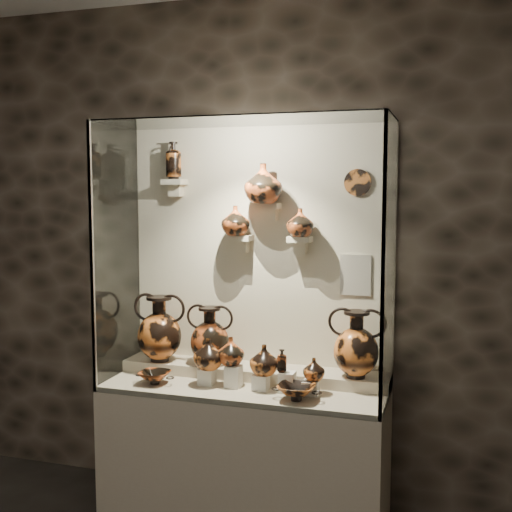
{
  "coord_description": "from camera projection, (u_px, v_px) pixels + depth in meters",
  "views": [
    {
      "loc": [
        1.19,
        -1.38,
        1.99
      ],
      "look_at": [
        0.06,
        2.23,
        1.61
      ],
      "focal_mm": 45.0,
      "sensor_mm": 36.0,
      "label": 1
    }
  ],
  "objects": [
    {
      "name": "pedestal_d",
      "position": [
        287.0,
        382.0,
        3.71
      ],
      "size": [
        0.09,
        0.09,
        0.12
      ],
      "primitive_type": "cube",
      "color": "silver",
      "rests_on": "front_tier"
    },
    {
      "name": "bracket_cc",
      "position": [
        300.0,
        239.0,
        3.91
      ],
      "size": [
        0.14,
        0.12,
        0.04
      ],
      "primitive_type": "cube",
      "color": "beige",
      "rests_on": "back_panel"
    },
    {
      "name": "jug_c",
      "position": [
        264.0,
        360.0,
        3.75
      ],
      "size": [
        0.18,
        0.18,
        0.18
      ],
      "primitive_type": "imported",
      "rotation": [
        0.0,
        0.0,
        -0.04
      ],
      "color": "#CF6927",
      "rests_on": "pedestal_c"
    },
    {
      "name": "glass_top",
      "position": [
        244.0,
        121.0,
        3.69
      ],
      "size": [
        1.7,
        0.6,
        0.01
      ],
      "primitive_type": "cube",
      "color": "white",
      "rests_on": "back_panel"
    },
    {
      "name": "pedestal_b",
      "position": [
        234.0,
        376.0,
        3.81
      ],
      "size": [
        0.09,
        0.09,
        0.13
      ],
      "primitive_type": "cube",
      "color": "silver",
      "rests_on": "front_tier"
    },
    {
      "name": "wall_back",
      "position": [
        260.0,
        253.0,
        4.08
      ],
      "size": [
        5.0,
        0.02,
        3.2
      ],
      "primitive_type": "cube",
      "color": "black",
      "rests_on": "ground"
    },
    {
      "name": "amphora_mid",
      "position": [
        210.0,
        335.0,
        4.04
      ],
      "size": [
        0.39,
        0.39,
        0.37
      ],
      "primitive_type": null,
      "rotation": [
        0.0,
        0.0,
        -0.43
      ],
      "color": "#AA481E",
      "rests_on": "rear_tier"
    },
    {
      "name": "glass_front",
      "position": [
        227.0,
        263.0,
        3.49
      ],
      "size": [
        1.7,
        0.01,
        1.6
      ],
      "primitive_type": "cube",
      "color": "white",
      "rests_on": "plinth"
    },
    {
      "name": "kylix_right",
      "position": [
        297.0,
        391.0,
        3.57
      ],
      "size": [
        0.34,
        0.32,
        0.11
      ],
      "primitive_type": null,
      "rotation": [
        0.0,
        0.0,
        -0.42
      ],
      "color": "#CF6927",
      "rests_on": "front_tier"
    },
    {
      "name": "bracket_cb",
      "position": [
        272.0,
        206.0,
        3.94
      ],
      "size": [
        0.1,
        0.12,
        0.04
      ],
      "primitive_type": "cube",
      "color": "beige",
      "rests_on": "back_panel"
    },
    {
      "name": "pedestal_e",
      "position": [
        311.0,
        388.0,
        3.67
      ],
      "size": [
        0.09,
        0.09,
        0.08
      ],
      "primitive_type": "cube",
      "color": "silver",
      "rests_on": "front_tier"
    },
    {
      "name": "info_placard",
      "position": [
        356.0,
        275.0,
        3.88
      ],
      "size": [
        0.19,
        0.01,
        0.25
      ],
      "primitive_type": "cube",
      "color": "beige",
      "rests_on": "back_panel"
    },
    {
      "name": "jug_a",
      "position": [
        209.0,
        354.0,
        3.83
      ],
      "size": [
        0.23,
        0.23,
        0.19
      ],
      "primitive_type": "imported",
      "rotation": [
        0.0,
        0.0,
        -0.37
      ],
      "color": "#CF6927",
      "rests_on": "pedestal_a"
    },
    {
      "name": "glass_right",
      "position": [
        390.0,
        263.0,
        3.52
      ],
      "size": [
        0.01,
        0.6,
        1.6
      ],
      "primitive_type": "cube",
      "color": "white",
      "rests_on": "plinth"
    },
    {
      "name": "frame_post_right",
      "position": [
        383.0,
        269.0,
        3.25
      ],
      "size": [
        0.02,
        0.02,
        1.6
      ],
      "primitive_type": "cube",
      "color": "gray",
      "rests_on": "plinth"
    },
    {
      "name": "lekythos_tall",
      "position": [
        174.0,
        158.0,
        4.1
      ],
      "size": [
        0.13,
        0.13,
        0.27
      ],
      "primitive_type": null,
      "rotation": [
        0.0,
        0.0,
        -0.22
      ],
      "color": "#CF6927",
      "rests_on": "bracket_ul"
    },
    {
      "name": "bracket_ca",
      "position": [
        241.0,
        238.0,
        4.02
      ],
      "size": [
        0.14,
        0.12,
        0.04
      ],
      "primitive_type": "cube",
      "color": "beige",
      "rests_on": "back_panel"
    },
    {
      "name": "back_panel",
      "position": [
        260.0,
        253.0,
        4.07
      ],
      "size": [
        1.7,
        0.03,
        1.6
      ],
      "primitive_type": "cube",
      "color": "beige",
      "rests_on": "plinth"
    },
    {
      "name": "pedestal_c",
      "position": [
        261.0,
        382.0,
        3.76
      ],
      "size": [
        0.09,
        0.09,
        0.09
      ],
      "primitive_type": "cube",
      "color": "silver",
      "rests_on": "front_tier"
    },
    {
      "name": "ovoid_vase_c",
      "position": [
        300.0,
        222.0,
        3.86
      ],
      "size": [
        0.19,
        0.19,
        0.17
      ],
      "primitive_type": "imported",
      "rotation": [
        0.0,
        0.0,
        0.15
      ],
      "color": "#AA481E",
      "rests_on": "bracket_cc"
    },
    {
      "name": "rear_tier",
      "position": [
        253.0,
        374.0,
        4.01
      ],
      "size": [
        1.7,
        0.25,
        0.1
      ],
      "primitive_type": "cube",
      "color": "#BBAB91",
      "rests_on": "plinth"
    },
    {
      "name": "frame_post_left",
      "position": [
        92.0,
        258.0,
        3.75
      ],
      "size": [
        0.02,
        0.02,
        1.6
      ],
      "primitive_type": "cube",
      "color": "gray",
      "rests_on": "plinth"
    },
    {
      "name": "plinth",
      "position": [
        244.0,
        454.0,
        3.89
      ],
      "size": [
        1.7,
        0.6,
        0.8
      ],
      "primitive_type": "cube",
      "color": "beige",
      "rests_on": "floor"
    },
    {
      "name": "amphora_right",
      "position": [
        356.0,
        344.0,
        3.75
      ],
      "size": [
        0.39,
        0.39,
        0.4
      ],
      "primitive_type": null,
      "rotation": [
        0.0,
        0.0,
        0.24
      ],
      "color": "#CF6927",
      "rests_on": "rear_tier"
    },
    {
      "name": "lekythos_small",
      "position": [
        282.0,
        359.0,
        3.69
      ],
      "size": [
        0.07,
        0.07,
        0.15
      ],
      "primitive_type": null,
      "rotation": [
        0.0,
        0.0,
        0.05
      ],
      "color": "#AA481E",
      "rests_on": "pedestal_d"
    },
    {
      "name": "amphora_left",
      "position": [
        160.0,
        328.0,
        4.12
      ],
      "size": [
        0.36,
        0.36,
        0.43
      ],
      "primitive_type": null,
      "rotation": [
        0.0,
        0.0,
        0.07
      ],
      "color": "#CF6927",
      "rests_on": "rear_tier"
    },
    {
      "name": "wall_plate",
      "position": [
        358.0,
        183.0,
        3.82
      ],
      "size": [
        0.16,
        0.02,
        0.16
      ],
      "primitive_type": "cylinder",
      "rotation": [
        1.57,
        0.0,
        0.0
      ],
      "color": "#B96224",
      "rests_on": "back_panel"
    },
    {
      "name": "kylix_left",
      "position": [
        155.0,
        376.0,
        3.87
      ],
      "size": [
        0.3,
        0.28,
        0.1
      ],
      "primitive_type": null,
      "rotation": [
        0.0,
        0.0,
        -0.43
      ],
      "color": "#AA481E",
      "rests_on": "front_tier"
    },
    {
      "name": "front_tier",
      "position": [
        244.0,
        388.0,
        3.85
      ],
      "size": [
        1.68,
        0.58,
        0.03
      ],
      "primitive_type": "cube",
      "color": "#BBAB91",
      "rests_on": "plinth"
    },
    {
      "name": "glass_left",
      "position": [
        116.0,
        254.0,
        4.02
      ],
      "size": [
        0.01,
        0.6,
        1.6
      ],
      "primitive_type": "cube",
      "color": "white",
      "rests_on": "plinth"
    },
    {
      "name": "ovoid_vase_b",
      "position": [
        263.0,
        183.0,
        3.87
      ],
      "size": [
        0.27,
        0.27,
        0.24
      ],
      "primitive_type": "imported",
      "rotation": [
        0.0,
        0.0,
        -0.19
      ],
      "color": "#AA481E",
      "rests_on": "bracket_cb"
    },
    {
      "name": "bracket_ul",
      "position": [
        175.0,
        182.0,
        4.12
      ],
      "size": [
        0.14,
        0.12,
        0.04
      ],
      "primitive_type": "cube",
      "color": "beige",
      "rests_on": "back_panel"
    },
    {
      "name": "pedestal_a",
      "position": [
        207.0,
        376.0,
        3.86
      ],
      "size": [
        0.09,
        0.09,
        0.1
      ],
      "primitive_type": "cube",
      "color": "silver",
      "rests_on": "front_tier"
    },
    {
      "name": "jug_e",
      "position": [
        314.0,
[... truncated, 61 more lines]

